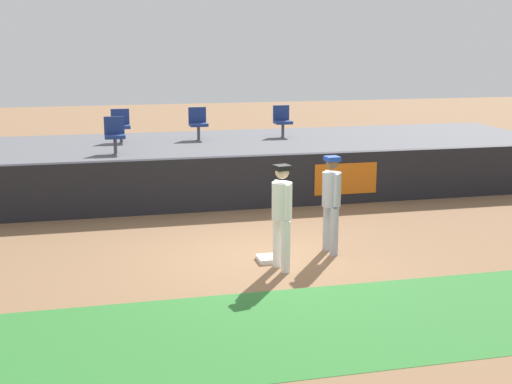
{
  "coord_description": "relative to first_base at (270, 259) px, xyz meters",
  "views": [
    {
      "loc": [
        -2.87,
        -11.09,
        3.71
      ],
      "look_at": [
        0.0,
        0.88,
        1.0
      ],
      "focal_mm": 48.53,
      "sensor_mm": 36.0,
      "label": 1
    }
  ],
  "objects": [
    {
      "name": "ground_plane",
      "position": [
        -0.0,
        0.12,
        -0.04
      ],
      "size": [
        60.0,
        60.0,
        0.0
      ],
      "primitive_type": "plane",
      "color": "#846042"
    },
    {
      "name": "grass_foreground_strip",
      "position": [
        -0.0,
        -2.81,
        -0.04
      ],
      "size": [
        18.0,
        2.8,
        0.01
      ],
      "primitive_type": "cube",
      "color": "#2D722D",
      "rests_on": "ground_plane"
    },
    {
      "name": "first_base",
      "position": [
        0.0,
        0.0,
        0.0
      ],
      "size": [
        0.4,
        0.4,
        0.08
      ],
      "primitive_type": "cube",
      "color": "white",
      "rests_on": "ground_plane"
    },
    {
      "name": "player_fielder_home",
      "position": [
        0.08,
        -0.46,
        0.97
      ],
      "size": [
        0.39,
        0.57,
        1.75
      ],
      "rotation": [
        0.0,
        0.0,
        -1.38
      ],
      "color": "white",
      "rests_on": "ground_plane"
    },
    {
      "name": "bleacher_platform",
      "position": [
        -0.0,
        6.36,
        0.53
      ],
      "size": [
        18.0,
        4.8,
        1.14
      ],
      "primitive_type": "cube",
      "color": "#59595E",
      "rests_on": "ground_plane"
    },
    {
      "name": "field_wall",
      "position": [
        0.01,
        3.79,
        0.56
      ],
      "size": [
        18.0,
        0.26,
        1.2
      ],
      "color": "black",
      "rests_on": "ground_plane"
    },
    {
      "name": "seat_back_right",
      "position": [
        2.18,
        7.03,
        1.57
      ],
      "size": [
        0.44,
        0.44,
        0.84
      ],
      "color": "#4C4C51",
      "rests_on": "bleacher_platform"
    },
    {
      "name": "seat_back_center",
      "position": [
        -0.12,
        7.03,
        1.57
      ],
      "size": [
        0.46,
        0.44,
        0.84
      ],
      "color": "#4C4C51",
      "rests_on": "bleacher_platform"
    },
    {
      "name": "player_runner_visitor",
      "position": [
        1.17,
        0.22,
        0.97
      ],
      "size": [
        0.36,
        0.49,
        1.74
      ],
      "rotation": [
        0.0,
        0.0,
        -1.49
      ],
      "color": "#9EA3AD",
      "rests_on": "ground_plane"
    },
    {
      "name": "seat_front_left",
      "position": [
        -2.35,
        5.23,
        1.57
      ],
      "size": [
        0.46,
        0.44,
        0.84
      ],
      "color": "#4C4C51",
      "rests_on": "bleacher_platform"
    },
    {
      "name": "seat_back_left",
      "position": [
        -2.13,
        7.03,
        1.57
      ],
      "size": [
        0.47,
        0.44,
        0.84
      ],
      "color": "#4C4C51",
      "rests_on": "bleacher_platform"
    }
  ]
}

